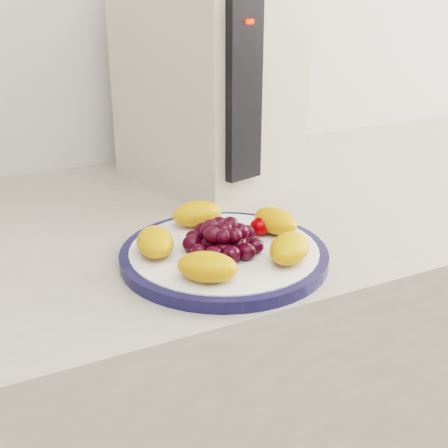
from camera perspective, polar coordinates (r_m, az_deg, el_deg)
name	(u,v)px	position (r m, az deg, el deg)	size (l,w,h in m)	color
plate_rim	(224,256)	(0.77, 0.00, -2.92)	(0.26, 0.26, 0.01)	#14143E
plate_face	(224,255)	(0.77, 0.00, -2.85)	(0.23, 0.23, 0.02)	white
appliance_body	(206,80)	(1.03, -1.65, 13.07)	(0.19, 0.27, 0.34)	beige
appliance_panel	(243,93)	(0.89, 1.75, 11.89)	(0.06, 0.02, 0.25)	black
appliance_led	(249,22)	(0.87, 2.32, 18.01)	(0.01, 0.01, 0.01)	#FF0C05
fruit_plate	(226,237)	(0.76, 0.21, -1.16)	(0.22, 0.21, 0.04)	orange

